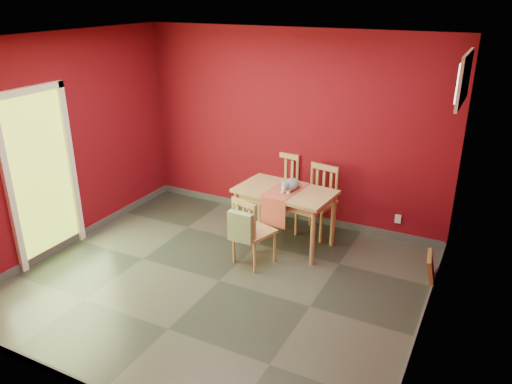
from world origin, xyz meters
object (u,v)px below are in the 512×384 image
at_px(chair_far_right, 318,200).
at_px(tote_bag, 241,227).
at_px(dining_table, 285,197).
at_px(cat, 291,183).
at_px(chair_near, 252,230).
at_px(picture_frame, 431,270).
at_px(chair_far_left, 280,187).

distance_m(chair_far_right, tote_bag, 1.45).
bearing_deg(dining_table, cat, 23.46).
distance_m(chair_far_right, chair_near, 1.24).
distance_m(dining_table, picture_frame, 1.96).
bearing_deg(dining_table, chair_far_left, 119.15).
bearing_deg(chair_near, chair_far_right, 70.71).
height_order(chair_far_right, tote_bag, chair_far_right).
distance_m(dining_table, chair_far_right, 0.61).
xyz_separation_m(chair_near, picture_frame, (2.04, 0.50, -0.26)).
height_order(chair_far_left, tote_bag, chair_far_left).
relative_size(chair_near, cat, 2.23).
xyz_separation_m(chair_far_left, chair_near, (0.23, -1.32, -0.05)).
bearing_deg(picture_frame, chair_far_right, 157.52).
relative_size(dining_table, picture_frame, 3.34).
relative_size(tote_bag, cat, 1.09).
bearing_deg(cat, chair_far_left, 143.97).
xyz_separation_m(chair_far_left, chair_far_right, (0.64, -0.15, -0.02)).
bearing_deg(dining_table, chair_near, -102.16).
bearing_deg(picture_frame, chair_far_left, 159.97).
distance_m(dining_table, chair_near, 0.71).
bearing_deg(chair_far_right, picture_frame, -22.48).
bearing_deg(chair_near, dining_table, 77.84).
bearing_deg(chair_far_right, tote_bag, -108.02).
distance_m(tote_bag, picture_frame, 2.23).
xyz_separation_m(chair_far_left, cat, (0.43, -0.64, 0.37)).
bearing_deg(chair_near, cat, 73.46).
bearing_deg(tote_bag, dining_table, 78.22).
height_order(chair_near, tote_bag, chair_near).
relative_size(dining_table, chair_near, 1.46).
height_order(chair_near, picture_frame, chair_near).
xyz_separation_m(tote_bag, picture_frame, (2.07, 0.71, -0.40)).
distance_m(dining_table, cat, 0.21).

